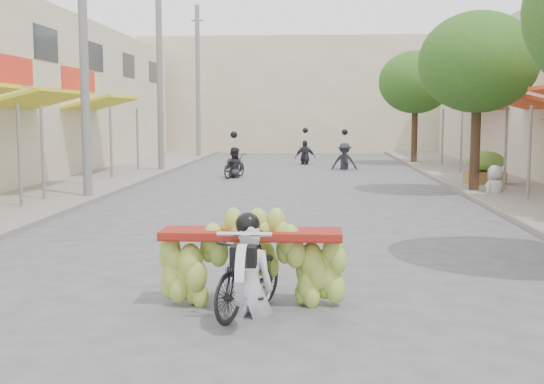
# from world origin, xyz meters

# --- Properties ---
(ground) EXTENTS (120.00, 120.00, 0.00)m
(ground) POSITION_xyz_m (0.00, 0.00, 0.00)
(ground) COLOR #57575C
(ground) RESTS_ON ground
(sidewalk_left) EXTENTS (4.00, 60.00, 0.12)m
(sidewalk_left) POSITION_xyz_m (-7.00, 15.00, 0.06)
(sidewalk_left) COLOR gray
(sidewalk_left) RESTS_ON ground
(sidewalk_right) EXTENTS (4.00, 60.00, 0.12)m
(sidewalk_right) POSITION_xyz_m (7.00, 15.00, 0.06)
(sidewalk_right) COLOR gray
(sidewalk_right) RESTS_ON ground
(far_building) EXTENTS (20.00, 6.00, 7.00)m
(far_building) POSITION_xyz_m (0.00, 38.00, 3.50)
(far_building) COLOR beige
(far_building) RESTS_ON ground
(utility_pole_mid) EXTENTS (0.60, 0.24, 8.00)m
(utility_pole_mid) POSITION_xyz_m (-5.40, 12.00, 4.03)
(utility_pole_mid) COLOR slate
(utility_pole_mid) RESTS_ON ground
(utility_pole_far) EXTENTS (0.60, 0.24, 8.00)m
(utility_pole_far) POSITION_xyz_m (-5.40, 21.00, 4.03)
(utility_pole_far) COLOR slate
(utility_pole_far) RESTS_ON ground
(utility_pole_back) EXTENTS (0.60, 0.24, 8.00)m
(utility_pole_back) POSITION_xyz_m (-5.40, 30.00, 4.03)
(utility_pole_back) COLOR slate
(utility_pole_back) RESTS_ON ground
(street_tree_mid) EXTENTS (3.40, 3.40, 5.25)m
(street_tree_mid) POSITION_xyz_m (5.40, 14.00, 3.78)
(street_tree_mid) COLOR #3A2719
(street_tree_mid) RESTS_ON ground
(street_tree_far) EXTENTS (3.40, 3.40, 5.25)m
(street_tree_far) POSITION_xyz_m (5.40, 26.00, 3.78)
(street_tree_far) COLOR #3A2719
(street_tree_far) RESTS_ON ground
(produce_crate_far) EXTENTS (1.20, 0.88, 1.16)m
(produce_crate_far) POSITION_xyz_m (6.20, 16.00, 0.71)
(produce_crate_far) COLOR olive
(produce_crate_far) RESTS_ON ground
(banana_motorbike) EXTENTS (2.20, 1.81, 2.01)m
(banana_motorbike) POSITION_xyz_m (-0.02, 1.76, 0.68)
(banana_motorbike) COLOR black
(banana_motorbike) RESTS_ON ground
(pedestrian) EXTENTS (0.89, 0.80, 1.55)m
(pedestrian) POSITION_xyz_m (5.84, 13.41, 0.89)
(pedestrian) COLOR silver
(pedestrian) RESTS_ON ground
(bg_motorbike_a) EXTENTS (1.03, 1.65, 1.95)m
(bg_motorbike_a) POSITION_xyz_m (-2.19, 18.73, 0.75)
(bg_motorbike_a) COLOR black
(bg_motorbike_a) RESTS_ON ground
(bg_motorbike_b) EXTENTS (1.06, 1.76, 1.95)m
(bg_motorbike_b) POSITION_xyz_m (2.03, 22.79, 0.84)
(bg_motorbike_b) COLOR black
(bg_motorbike_b) RESTS_ON ground
(bg_motorbike_c) EXTENTS (1.00, 1.44, 1.95)m
(bg_motorbike_c) POSITION_xyz_m (0.34, 25.76, 0.84)
(bg_motorbike_c) COLOR black
(bg_motorbike_c) RESTS_ON ground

